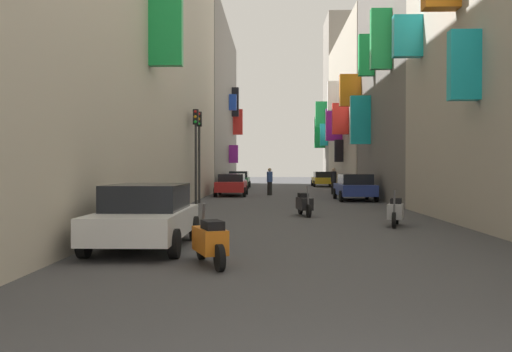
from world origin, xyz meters
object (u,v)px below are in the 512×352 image
Objects in this scene: scooter_blue at (183,213)px; pedestrian_near_left at (334,181)px; scooter_black at (304,204)px; parked_car_yellow at (322,179)px; parked_car_green at (239,179)px; parked_car_red at (232,184)px; traffic_light_far_corner at (196,140)px; parked_car_blue at (355,187)px; parked_car_silver at (234,182)px; parked_car_white at (146,215)px; scooter_silver at (396,211)px; pedestrian_crossing at (270,182)px; traffic_light_near_corner at (199,141)px; scooter_orange at (210,240)px.

pedestrian_near_left is at bearing 71.52° from scooter_blue.
parked_car_yellow is at bearing 83.49° from scooter_black.
parked_car_green reaches higher than scooter_blue.
scooter_blue is at bearing -90.23° from parked_car_red.
traffic_light_far_corner reaches higher than parked_car_red.
parked_car_blue is 12.44m from parked_car_silver.
parked_car_white is (0.02, -27.79, 0.03)m from parked_car_silver.
parked_car_silver is 20.05m from scooter_black.
scooter_silver is (-0.74, -13.11, -0.30)m from parked_car_blue.
traffic_light_far_corner is at bearing 95.98° from scooter_blue.
scooter_blue is at bearing -97.43° from pedestrian_crossing.
scooter_blue is at bearing -89.55° from parked_car_silver.
pedestrian_crossing is (2.78, -12.09, 0.12)m from parked_car_green.
pedestrian_near_left reaches higher than scooter_blue.
parked_car_blue is at bearing 62.34° from scooter_blue.
traffic_light_near_corner is at bearing -94.06° from parked_car_silver.
scooter_black is at bearing -55.87° from traffic_light_near_corner.
parked_car_yellow is 2.40× the size of scooter_black.
scooter_silver is 19.01m from pedestrian_crossing.
parked_car_yellow is 2.51× the size of pedestrian_crossing.
scooter_orange is (-2.36, -10.29, -0.00)m from scooter_black.
parked_car_red is 1.08× the size of parked_car_white.
parked_car_silver is at bearing -89.43° from parked_car_green.
scooter_silver is at bearing 35.20° from parked_car_white.
parked_car_yellow is 1.08× the size of parked_car_white.
parked_car_blue is 0.97× the size of parked_car_green.
parked_car_red is at bearing 80.83° from traffic_light_near_corner.
pedestrian_crossing is 4.47m from pedestrian_near_left.
parked_car_white is 2.39× the size of scooter_orange.
scooter_orange is at bearing -98.11° from parked_car_yellow.
pedestrian_near_left is (6.83, 20.43, 0.43)m from scooter_blue.
parked_car_yellow reaches higher than scooter_silver.
parked_car_red reaches higher than scooter_black.
traffic_light_far_corner is (-7.60, 9.74, 2.70)m from scooter_silver.
scooter_black is 16.55m from pedestrian_near_left.
traffic_light_far_corner reaches higher than scooter_blue.
traffic_light_near_corner reaches higher than scooter_orange.
scooter_blue is 19.45m from pedestrian_crossing.
parked_car_silver is 7.78m from pedestrian_near_left.
parked_car_green is 0.96× the size of traffic_light_near_corner.
parked_car_white reaches higher than scooter_black.
parked_car_red is 14.86m from scooter_black.
parked_car_blue reaches higher than scooter_blue.
pedestrian_crossing reaches higher than parked_car_silver.
parked_car_silver reaches higher than scooter_silver.
scooter_blue is 10.85m from traffic_light_far_corner.
parked_car_white is at bearing -86.70° from traffic_light_near_corner.
parked_car_white is 15.67m from traffic_light_near_corner.
parked_car_green reaches higher than parked_car_white.
pedestrian_crossing is (2.69, 23.29, 0.14)m from parked_car_white.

